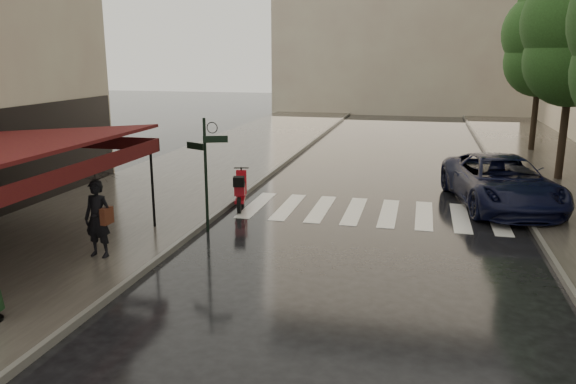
% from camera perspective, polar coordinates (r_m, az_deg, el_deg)
% --- Properties ---
extents(ground, '(120.00, 120.00, 0.00)m').
position_cam_1_polar(ground, '(12.48, -8.02, -8.46)').
color(ground, black).
rests_on(ground, ground).
extents(sidewalk_near, '(6.00, 60.00, 0.12)m').
position_cam_1_polar(sidewalk_near, '(24.82, -7.67, 2.85)').
color(sidewalk_near, '#38332D').
rests_on(sidewalk_near, ground).
extents(curb_near, '(0.12, 60.00, 0.16)m').
position_cam_1_polar(curb_near, '(23.90, -0.82, 2.59)').
color(curb_near, '#595651').
rests_on(curb_near, ground).
extents(curb_far, '(0.12, 60.00, 0.16)m').
position_cam_1_polar(curb_far, '(23.40, 20.82, 1.45)').
color(curb_far, '#595651').
rests_on(curb_far, ground).
extents(crosswalk, '(7.85, 3.20, 0.01)m').
position_cam_1_polar(crosswalk, '(17.42, 8.47, -2.01)').
color(crosswalk, silver).
rests_on(crosswalk, ground).
extents(signpost, '(1.17, 0.29, 3.10)m').
position_cam_1_polar(signpost, '(15.07, -8.35, 2.66)').
color(signpost, black).
rests_on(signpost, ground).
extents(tree_mid, '(3.80, 3.80, 8.34)m').
position_cam_1_polar(tree_mid, '(23.33, 27.15, 14.49)').
color(tree_mid, black).
rests_on(tree_mid, sidewalk_far).
extents(tree_far, '(3.80, 3.80, 8.16)m').
position_cam_1_polar(tree_far, '(30.22, 24.43, 13.99)').
color(tree_far, black).
rests_on(tree_far, sidewalk_far).
extents(pedestrian_with_umbrella, '(1.14, 1.16, 2.53)m').
position_cam_1_polar(pedestrian_with_umbrella, '(13.44, -19.02, 0.58)').
color(pedestrian_with_umbrella, black).
rests_on(pedestrian_with_umbrella, sidewalk_near).
extents(scooter, '(0.73, 1.76, 1.18)m').
position_cam_1_polar(scooter, '(17.61, -4.87, 0.08)').
color(scooter, black).
rests_on(scooter, ground).
extents(parked_car, '(3.74, 6.18, 1.61)m').
position_cam_1_polar(parked_car, '(18.94, 20.84, 0.98)').
color(parked_car, black).
rests_on(parked_car, ground).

